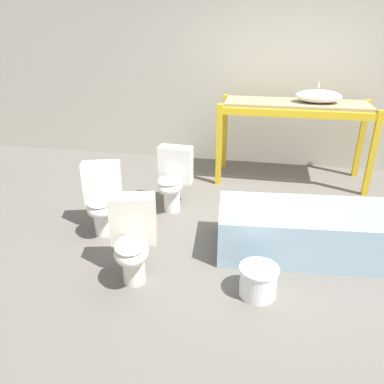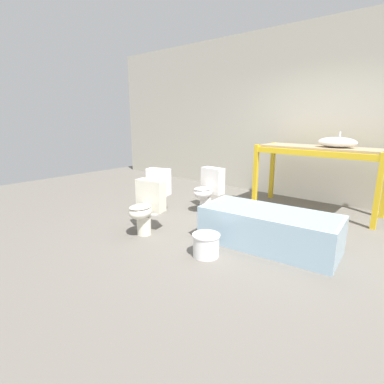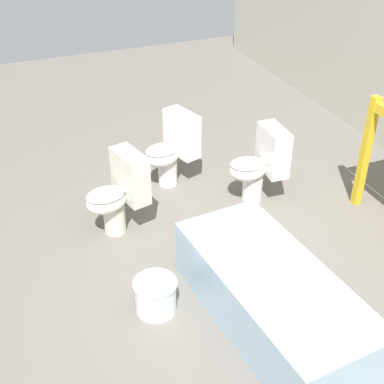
{
  "view_description": "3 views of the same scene",
  "coord_description": "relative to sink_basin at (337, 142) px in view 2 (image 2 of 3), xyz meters",
  "views": [
    {
      "loc": [
        -0.16,
        -3.5,
        2.05
      ],
      "look_at": [
        -0.75,
        -0.45,
        0.62
      ],
      "focal_mm": 35.0,
      "sensor_mm": 36.0,
      "label": 1
    },
    {
      "loc": [
        1.82,
        -3.51,
        1.54
      ],
      "look_at": [
        -0.73,
        -0.52,
        0.56
      ],
      "focal_mm": 28.0,
      "sensor_mm": 36.0,
      "label": 2
    },
    {
      "loc": [
        2.62,
        -1.82,
        2.87
      ],
      "look_at": [
        -0.62,
        -0.51,
        0.6
      ],
      "focal_mm": 50.0,
      "sensor_mm": 36.0,
      "label": 3
    }
  ],
  "objects": [
    {
      "name": "ground_plane",
      "position": [
        -0.5,
        -1.54,
        -1.17
      ],
      "size": [
        12.0,
        12.0,
        0.0
      ],
      "primitive_type": "plane",
      "color": "#666059"
    },
    {
      "name": "shelving_rack",
      "position": [
        -0.26,
        0.0,
        -0.26
      ],
      "size": [
        1.97,
        0.73,
        1.09
      ],
      "color": "gold",
      "rests_on": "ground_plane"
    },
    {
      "name": "toilet_far",
      "position": [
        -2.23,
        -1.81,
        -0.78
      ],
      "size": [
        0.47,
        0.59,
        0.72
      ],
      "rotation": [
        0.0,
        0.0,
        0.3
      ],
      "color": "white",
      "rests_on": "ground_plane"
    },
    {
      "name": "bathtub_main",
      "position": [
        -0.19,
        -1.83,
        -0.91
      ],
      "size": [
        1.69,
        0.85,
        0.45
      ],
      "rotation": [
        0.0,
        0.0,
        0.09
      ],
      "color": "#99B7CC",
      "rests_on": "ground_plane"
    },
    {
      "name": "warehouse_wall_rear",
      "position": [
        -0.5,
        0.68,
        0.43
      ],
      "size": [
        10.8,
        0.08,
        3.2
      ],
      "color": "#B2AD9E",
      "rests_on": "ground_plane"
    },
    {
      "name": "toilet_extra",
      "position": [
        -1.66,
        -2.5,
        -0.78
      ],
      "size": [
        0.45,
        0.58,
        0.72
      ],
      "rotation": [
        0.0,
        0.0,
        0.24
      ],
      "color": "silver",
      "rests_on": "ground_plane"
    },
    {
      "name": "bucket_white",
      "position": [
        -0.6,
        -2.55,
        -1.03
      ],
      "size": [
        0.32,
        0.32,
        0.26
      ],
      "color": "white",
      "rests_on": "ground_plane"
    },
    {
      "name": "toilet_near",
      "position": [
        -1.64,
        -1.15,
        -0.78
      ],
      "size": [
        0.39,
        0.53,
        0.72
      ],
      "rotation": [
        0.0,
        0.0,
        -0.05
      ],
      "color": "white",
      "rests_on": "ground_plane"
    },
    {
      "name": "sink_basin",
      "position": [
        0.0,
        0.0,
        0.0
      ],
      "size": [
        0.58,
        0.38,
        0.24
      ],
      "color": "white",
      "rests_on": "shelving_rack"
    }
  ]
}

